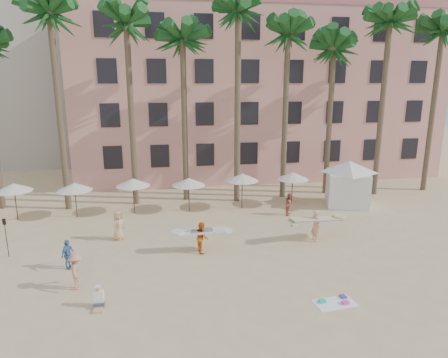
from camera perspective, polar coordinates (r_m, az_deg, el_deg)
ground at (r=18.79m, az=1.33°, el=-16.53°), size 120.00×120.00×0.00m
pink_hotel at (r=43.09m, az=4.22°, el=11.98°), size 35.00×14.00×16.00m
palm_row at (r=31.26m, az=-2.97°, el=20.33°), size 44.40×5.40×16.30m
umbrella_row at (r=29.29m, az=-8.98°, el=-0.39°), size 22.50×2.70×2.73m
cabana at (r=32.21m, az=17.30°, el=-0.02°), size 5.68×5.68×3.50m
beach_towel at (r=19.03m, az=15.63°, el=-16.56°), size 1.90×1.20×0.14m
carrier_yellow at (r=24.86m, az=12.99°, el=-6.23°), size 3.41×1.33×1.96m
carrier_white at (r=22.79m, az=-3.16°, el=-8.16°), size 2.76×0.95×1.77m
beachgoers at (r=23.23m, az=-11.20°, el=-8.20°), size 14.84×9.60×1.83m
paddle at (r=25.03m, az=-28.74°, el=-6.74°), size 0.18×0.04×2.23m
seated_man at (r=18.71m, az=-17.44°, el=-16.18°), size 0.43×0.76×0.98m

